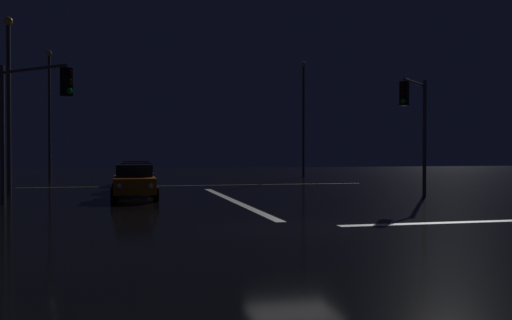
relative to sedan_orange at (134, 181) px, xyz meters
The scene contains 11 objects.
ground 11.86m from the sedan_orange, 69.02° to the right, with size 120.00×120.00×0.10m, color black.
stop_line_north 4.72m from the sedan_orange, 24.38° to the right, with size 0.35×15.70×0.01m.
centre_line_ns 10.60m from the sedan_orange, 66.38° to the left, with size 22.00×0.15×0.01m.
sedan_orange is the anchor object (origin of this frame).
sedan_blue 5.34m from the sedan_orange, 87.96° to the left, with size 2.02×4.33×1.57m.
sedan_black 11.15m from the sedan_orange, 88.43° to the left, with size 2.02×4.33×1.57m.
traffic_signal_nw 5.81m from the sedan_orange, 145.79° to the right, with size 3.08×3.08×5.69m.
traffic_signal_ne 13.33m from the sedan_orange, 11.31° to the right, with size 2.60×2.60×5.62m.
streetlamp_left_near 8.24m from the sedan_orange, 148.42° to the left, with size 0.44×0.44×8.82m.
streetlamp_left_far 21.14m from the sedan_orange, 106.93° to the left, with size 0.44×0.44×9.91m.
streetlamp_right_far 24.89m from the sedan_orange, 53.70° to the left, with size 0.44×0.44×9.81m.
Camera 1 is at (-4.72, -15.49, 2.16)m, focal length 39.98 mm.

